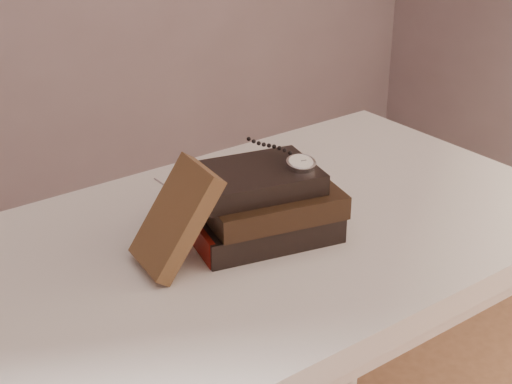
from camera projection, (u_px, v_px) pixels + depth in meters
table at (267, 277)px, 1.24m from camera, size 1.00×0.60×0.75m
book_stack at (262, 205)px, 1.15m from camera, size 0.24×0.20×0.11m
journal at (176, 218)px, 1.07m from camera, size 0.12×0.11×0.15m
pocket_watch at (297, 161)px, 1.14m from camera, size 0.05×0.15×0.02m
eyeglasses at (198, 188)px, 1.18m from camera, size 0.11×0.12×0.04m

